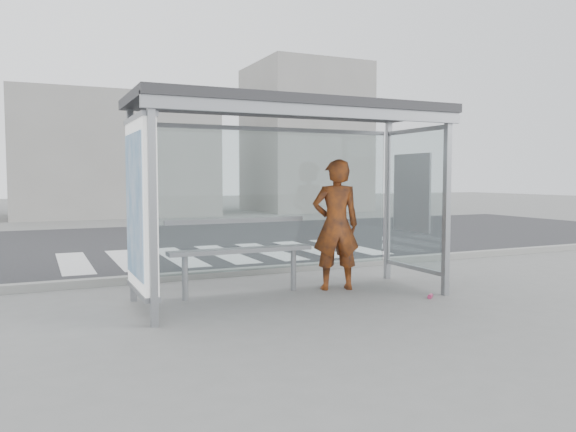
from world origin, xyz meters
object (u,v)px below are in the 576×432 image
(bus_shelter, at_px, (266,150))
(person, at_px, (336,225))
(soda_can, at_px, (430,296))
(bench, at_px, (241,250))

(bus_shelter, bearing_deg, person, 10.26)
(soda_can, bearing_deg, bench, 150.13)
(bus_shelter, height_order, soda_can, bus_shelter)
(person, relative_size, soda_can, 17.38)
(person, bearing_deg, bench, 6.41)
(bus_shelter, bearing_deg, soda_can, -22.69)
(bench, relative_size, soda_can, 18.83)
(bus_shelter, xyz_separation_m, person, (1.18, 0.21, -1.04))
(person, bearing_deg, soda_can, 144.36)
(person, distance_m, bench, 1.44)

